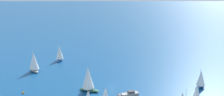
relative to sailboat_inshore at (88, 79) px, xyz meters
The scene contains 9 objects.
ground_plane 14.95m from the sailboat_inshore, 69.82° to the left, with size 2000.00×2000.00×0.00m, color navy.
sailboat_inshore is the anchor object (origin of this frame).
sailboat_trailing 15.88m from the sailboat_inshore, 17.02° to the right, with size 5.94×5.49×8.17m.
sailboat_mid_cluster 56.86m from the sailboat_inshore, 43.70° to the left, with size 4.98×8.15×10.18m.
motorboat_outer_ring_a 20.45m from the sailboat_inshore, 21.14° to the left, with size 7.51×10.02×2.94m.
sailboat_outer_ring_b 50.56m from the sailboat_inshore, 18.59° to the left, with size 5.86×8.96×11.13m.
sailboat_outer_ring_c 46.82m from the sailboat_inshore, behind, with size 10.89×7.03×13.53m.
sailboat_outer_ring_d 59.89m from the sailboat_inshore, 153.31° to the left, with size 7.66×9.19×12.12m.
marker_buoy 31.86m from the sailboat_inshore, 135.63° to the right, with size 1.10×1.10×2.10m.
Camera 1 is at (80.14, -99.12, 49.70)m, focal length 41.91 mm.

